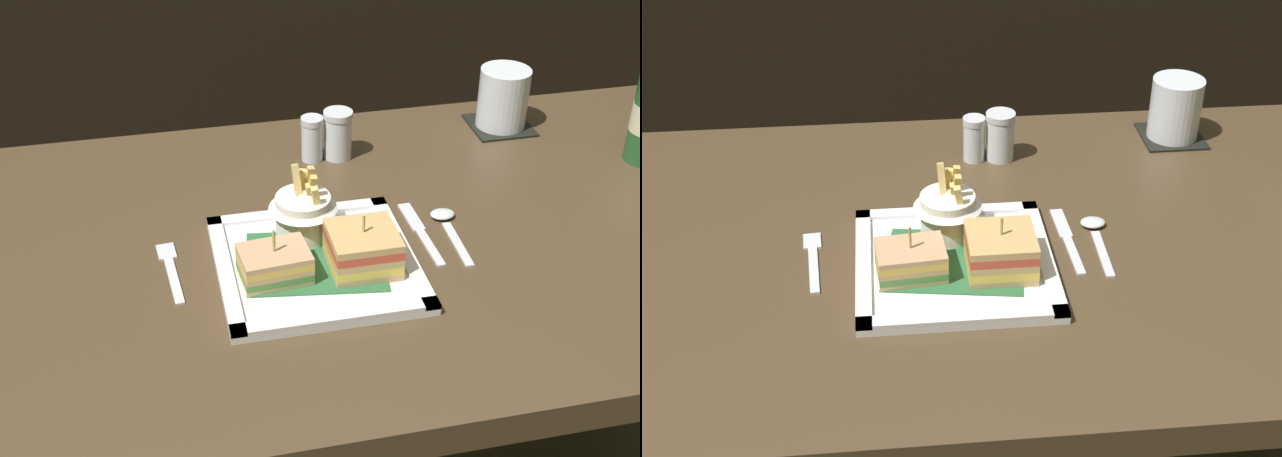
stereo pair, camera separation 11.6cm
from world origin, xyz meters
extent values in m
cube|color=#4A3824|center=(0.00, 0.00, 0.73)|extent=(1.39, 0.73, 0.04)
cylinder|color=#49321A|center=(0.61, 0.29, 0.35)|extent=(0.08, 0.08, 0.71)
cube|color=white|center=(-0.03, -0.06, 0.75)|extent=(0.26, 0.26, 0.01)
cube|color=#2A6338|center=(-0.03, -0.06, 0.76)|extent=(0.20, 0.17, 0.00)
cube|color=white|center=(-0.03, -0.18, 0.76)|extent=(0.26, 0.02, 0.01)
cube|color=white|center=(-0.03, 0.05, 0.76)|extent=(0.26, 0.02, 0.01)
cube|color=white|center=(-0.14, -0.06, 0.76)|extent=(0.02, 0.26, 0.01)
cube|color=white|center=(0.09, -0.06, 0.76)|extent=(0.02, 0.26, 0.01)
cube|color=tan|center=(-0.08, -0.08, 0.76)|extent=(0.09, 0.07, 0.01)
cube|color=#548741|center=(-0.08, -0.08, 0.77)|extent=(0.09, 0.07, 0.01)
cube|color=tan|center=(-0.08, -0.08, 0.78)|extent=(0.09, 0.07, 0.01)
cube|color=gold|center=(-0.08, -0.08, 0.79)|extent=(0.09, 0.07, 0.01)
cube|color=tan|center=(-0.08, -0.08, 0.80)|extent=(0.09, 0.07, 0.01)
cylinder|color=tan|center=(-0.08, -0.08, 0.79)|extent=(0.00, 0.00, 0.07)
cube|color=tan|center=(0.03, -0.08, 0.76)|extent=(0.09, 0.09, 0.01)
cube|color=#E9C44B|center=(0.03, -0.08, 0.77)|extent=(0.09, 0.09, 0.01)
cube|color=tan|center=(0.03, -0.08, 0.79)|extent=(0.09, 0.09, 0.01)
cube|color=#CB4A2E|center=(0.03, -0.08, 0.80)|extent=(0.09, 0.09, 0.01)
cube|color=tan|center=(0.03, -0.08, 0.81)|extent=(0.09, 0.09, 0.01)
cylinder|color=tan|center=(0.03, -0.08, 0.80)|extent=(0.00, 0.00, 0.08)
cylinder|color=white|center=(-0.03, 0.00, 0.79)|extent=(0.07, 0.07, 0.06)
cone|color=white|center=(-0.03, 0.00, 0.82)|extent=(0.09, 0.09, 0.03)
cube|color=#EAC56F|center=(-0.04, 0.00, 0.83)|extent=(0.01, 0.03, 0.07)
cube|color=#E6BD5E|center=(-0.02, 0.00, 0.82)|extent=(0.01, 0.02, 0.06)
cube|color=#E1CA6F|center=(-0.01, -0.02, 0.82)|extent=(0.02, 0.02, 0.06)
cube|color=#E7C263|center=(-0.03, 0.02, 0.82)|extent=(0.01, 0.01, 0.06)
cube|color=#E7B960|center=(-0.02, 0.00, 0.82)|extent=(0.01, 0.02, 0.05)
cube|color=#E1B25C|center=(-0.02, 0.01, 0.83)|extent=(0.01, 0.01, 0.07)
cube|color=#F4D56A|center=(-0.03, 0.02, 0.82)|extent=(0.02, 0.01, 0.06)
cube|color=black|center=(0.36, 0.27, 0.75)|extent=(0.10, 0.10, 0.00)
cylinder|color=silver|center=(0.36, 0.27, 0.80)|extent=(0.08, 0.08, 0.10)
cylinder|color=silver|center=(0.36, 0.27, 0.79)|extent=(0.07, 0.07, 0.07)
cube|color=silver|center=(-0.21, -0.05, 0.75)|extent=(0.02, 0.10, 0.00)
cube|color=silver|center=(-0.21, 0.01, 0.75)|extent=(0.03, 0.04, 0.00)
cube|color=silver|center=(0.14, -0.05, 0.75)|extent=(0.01, 0.09, 0.00)
cube|color=silver|center=(0.13, 0.03, 0.75)|extent=(0.02, 0.07, 0.00)
cube|color=silver|center=(0.17, -0.05, 0.75)|extent=(0.01, 0.10, 0.00)
ellipsoid|color=silver|center=(0.18, 0.02, 0.75)|extent=(0.04, 0.03, 0.01)
cylinder|color=silver|center=(0.03, 0.22, 0.78)|extent=(0.03, 0.03, 0.06)
cylinder|color=white|center=(0.03, 0.22, 0.77)|extent=(0.03, 0.03, 0.03)
cylinder|color=silver|center=(0.03, 0.22, 0.82)|extent=(0.04, 0.04, 0.01)
cylinder|color=silver|center=(0.07, 0.22, 0.78)|extent=(0.04, 0.04, 0.07)
cylinder|color=#2E2E27|center=(0.07, 0.22, 0.77)|extent=(0.04, 0.04, 0.04)
cylinder|color=silver|center=(0.07, 0.22, 0.82)|extent=(0.05, 0.05, 0.01)
camera|label=1|loc=(-0.22, -0.98, 1.43)|focal=49.74mm
camera|label=2|loc=(-0.11, -1.00, 1.43)|focal=49.74mm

